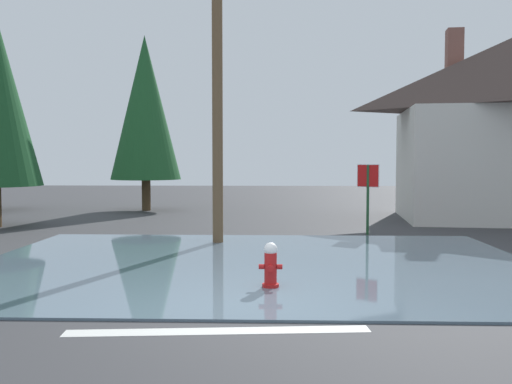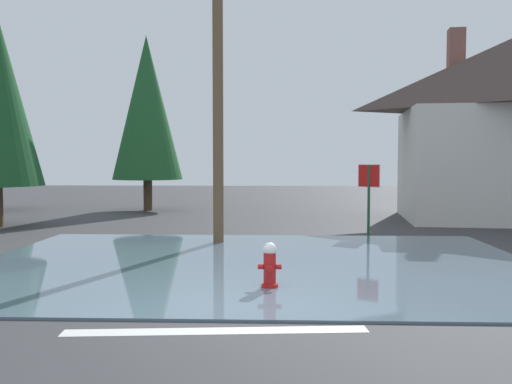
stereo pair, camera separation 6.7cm
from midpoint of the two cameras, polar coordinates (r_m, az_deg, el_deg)
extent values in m
cube|color=#38383A|center=(8.54, -1.76, -12.18)|extent=(80.00, 80.00, 0.10)
cube|color=slate|center=(12.02, 0.12, -7.29)|extent=(11.87, 8.61, 0.04)
cube|color=silver|center=(7.48, -3.86, -14.00)|extent=(3.98, 0.63, 0.01)
cylinder|color=red|center=(9.74, 1.61, -9.63)|extent=(0.29, 0.29, 0.10)
cylinder|color=red|center=(9.67, 1.61, -7.81)|extent=(0.21, 0.21, 0.53)
sphere|color=white|center=(9.62, 1.62, -5.87)|extent=(0.23, 0.23, 0.23)
cylinder|color=red|center=(9.67, 0.68, -7.65)|extent=(0.10, 0.09, 0.09)
cylinder|color=red|center=(9.67, 2.54, -7.66)|extent=(0.10, 0.09, 0.09)
cylinder|color=red|center=(9.52, 1.60, -7.83)|extent=(0.10, 0.10, 0.10)
cylinder|color=brown|center=(14.89, -3.79, 10.61)|extent=(0.28, 0.28, 8.25)
cylinder|color=#1E4C28|center=(16.90, 11.57, -0.80)|extent=(0.08, 0.08, 2.08)
cube|color=white|center=(16.86, 11.60, 1.64)|extent=(0.60, 0.36, 0.68)
cube|color=red|center=(16.86, 11.60, 1.64)|extent=(0.57, 0.35, 0.64)
cube|color=brown|center=(23.37, 19.86, 12.57)|extent=(0.66, 0.66, 2.39)
cylinder|color=#4C3823|center=(25.08, -10.93, -0.28)|extent=(0.38, 0.38, 1.38)
cone|color=#1E5128|center=(25.14, -11.03, 8.47)|extent=(3.07, 3.07, 6.29)
camera|label=1|loc=(0.03, -89.84, 0.01)|focal=39.09mm
camera|label=2|loc=(0.03, 90.16, -0.01)|focal=39.09mm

